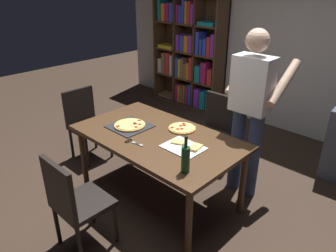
{
  "coord_description": "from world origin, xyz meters",
  "views": [
    {
      "loc": [
        2.0,
        -1.94,
        2.15
      ],
      "look_at": [
        0.0,
        0.15,
        0.8
      ],
      "focal_mm": 33.93,
      "sensor_mm": 36.0,
      "label": 1
    }
  ],
  "objects_px": {
    "bookshelf": "(189,55)",
    "kitchen_scissors": "(132,142)",
    "dining_table": "(158,142)",
    "chair_left_end": "(85,120)",
    "pepperoni_pizza_on_tray": "(130,125)",
    "chair_far_side": "(215,127)",
    "chair_near_camera": "(73,200)",
    "second_pizza_plain": "(182,128)",
    "person_serving_pizza": "(251,106)",
    "wine_bottle": "(186,159)"
  },
  "relations": [
    {
      "from": "bookshelf",
      "to": "kitchen_scissors",
      "type": "bearing_deg",
      "value": -59.92
    },
    {
      "from": "dining_table",
      "to": "chair_left_end",
      "type": "xyz_separation_m",
      "value": [
        -1.32,
        0.0,
        -0.17
      ]
    },
    {
      "from": "pepperoni_pizza_on_tray",
      "to": "kitchen_scissors",
      "type": "bearing_deg",
      "value": -37.5
    },
    {
      "from": "kitchen_scissors",
      "to": "dining_table",
      "type": "bearing_deg",
      "value": 75.53
    },
    {
      "from": "chair_far_side",
      "to": "bookshelf",
      "type": "relative_size",
      "value": 0.46
    },
    {
      "from": "chair_near_camera",
      "to": "second_pizza_plain",
      "type": "bearing_deg",
      "value": 86.15
    },
    {
      "from": "dining_table",
      "to": "kitchen_scissors",
      "type": "xyz_separation_m",
      "value": [
        -0.07,
        -0.27,
        0.08
      ]
    },
    {
      "from": "second_pizza_plain",
      "to": "chair_left_end",
      "type": "bearing_deg",
      "value": -169.12
    },
    {
      "from": "chair_left_end",
      "to": "bookshelf",
      "type": "height_order",
      "value": "bookshelf"
    },
    {
      "from": "chair_far_side",
      "to": "second_pizza_plain",
      "type": "height_order",
      "value": "chair_far_side"
    },
    {
      "from": "person_serving_pizza",
      "to": "kitchen_scissors",
      "type": "bearing_deg",
      "value": -121.86
    },
    {
      "from": "bookshelf",
      "to": "pepperoni_pizza_on_tray",
      "type": "bearing_deg",
      "value": -62.7
    },
    {
      "from": "dining_table",
      "to": "pepperoni_pizza_on_tray",
      "type": "height_order",
      "value": "pepperoni_pizza_on_tray"
    },
    {
      "from": "pepperoni_pizza_on_tray",
      "to": "second_pizza_plain",
      "type": "relative_size",
      "value": 1.37
    },
    {
      "from": "bookshelf",
      "to": "second_pizza_plain",
      "type": "relative_size",
      "value": 6.99
    },
    {
      "from": "chair_far_side",
      "to": "person_serving_pizza",
      "type": "height_order",
      "value": "person_serving_pizza"
    },
    {
      "from": "pepperoni_pizza_on_tray",
      "to": "wine_bottle",
      "type": "xyz_separation_m",
      "value": [
        0.97,
        -0.24,
        0.1
      ]
    },
    {
      "from": "bookshelf",
      "to": "dining_table",
      "type": "bearing_deg",
      "value": -55.96
    },
    {
      "from": "bookshelf",
      "to": "pepperoni_pizza_on_tray",
      "type": "distance_m",
      "value": 2.74
    },
    {
      "from": "dining_table",
      "to": "chair_far_side",
      "type": "height_order",
      "value": "chair_far_side"
    },
    {
      "from": "chair_near_camera",
      "to": "wine_bottle",
      "type": "distance_m",
      "value": 0.98
    },
    {
      "from": "bookshelf",
      "to": "kitchen_scissors",
      "type": "height_order",
      "value": "bookshelf"
    },
    {
      "from": "chair_near_camera",
      "to": "pepperoni_pizza_on_tray",
      "type": "relative_size",
      "value": 2.35
    },
    {
      "from": "bookshelf",
      "to": "second_pizza_plain",
      "type": "distance_m",
      "value": 2.7
    },
    {
      "from": "bookshelf",
      "to": "wine_bottle",
      "type": "relative_size",
      "value": 6.17
    },
    {
      "from": "dining_table",
      "to": "second_pizza_plain",
      "type": "relative_size",
      "value": 6.01
    },
    {
      "from": "wine_bottle",
      "to": "bookshelf",
      "type": "bearing_deg",
      "value": 129.75
    },
    {
      "from": "chair_far_side",
      "to": "wine_bottle",
      "type": "xyz_separation_m",
      "value": [
        0.62,
        -1.27,
        0.36
      ]
    },
    {
      "from": "chair_far_side",
      "to": "bookshelf",
      "type": "distance_m",
      "value": 2.17
    },
    {
      "from": "dining_table",
      "to": "chair_near_camera",
      "type": "bearing_deg",
      "value": -90.0
    },
    {
      "from": "chair_near_camera",
      "to": "person_serving_pizza",
      "type": "bearing_deg",
      "value": 71.81
    },
    {
      "from": "bookshelf",
      "to": "pepperoni_pizza_on_tray",
      "type": "xyz_separation_m",
      "value": [
        1.25,
        -2.43,
        -0.16
      ]
    },
    {
      "from": "dining_table",
      "to": "bookshelf",
      "type": "distance_m",
      "value": 2.87
    },
    {
      "from": "chair_left_end",
      "to": "person_serving_pizza",
      "type": "height_order",
      "value": "person_serving_pizza"
    },
    {
      "from": "chair_near_camera",
      "to": "person_serving_pizza",
      "type": "distance_m",
      "value": 1.87
    },
    {
      "from": "chair_left_end",
      "to": "wine_bottle",
      "type": "height_order",
      "value": "wine_bottle"
    },
    {
      "from": "dining_table",
      "to": "chair_left_end",
      "type": "height_order",
      "value": "chair_left_end"
    },
    {
      "from": "bookshelf",
      "to": "person_serving_pizza",
      "type": "distance_m",
      "value": 2.71
    },
    {
      "from": "chair_left_end",
      "to": "wine_bottle",
      "type": "bearing_deg",
      "value": -8.78
    },
    {
      "from": "bookshelf",
      "to": "pepperoni_pizza_on_tray",
      "type": "height_order",
      "value": "bookshelf"
    },
    {
      "from": "dining_table",
      "to": "pepperoni_pizza_on_tray",
      "type": "bearing_deg",
      "value": -170.2
    },
    {
      "from": "dining_table",
      "to": "bookshelf",
      "type": "xyz_separation_m",
      "value": [
        -1.6,
        2.37,
        0.25
      ]
    },
    {
      "from": "dining_table",
      "to": "person_serving_pizza",
      "type": "height_order",
      "value": "person_serving_pizza"
    },
    {
      "from": "chair_near_camera",
      "to": "pepperoni_pizza_on_tray",
      "type": "height_order",
      "value": "chair_near_camera"
    },
    {
      "from": "chair_far_side",
      "to": "kitchen_scissors",
      "type": "distance_m",
      "value": 1.27
    },
    {
      "from": "wine_bottle",
      "to": "kitchen_scissors",
      "type": "distance_m",
      "value": 0.7
    },
    {
      "from": "chair_far_side",
      "to": "kitchen_scissors",
      "type": "xyz_separation_m",
      "value": [
        -0.07,
        -1.24,
        0.24
      ]
    },
    {
      "from": "chair_near_camera",
      "to": "bookshelf",
      "type": "distance_m",
      "value": 3.73
    },
    {
      "from": "dining_table",
      "to": "chair_far_side",
      "type": "distance_m",
      "value": 0.98
    },
    {
      "from": "chair_near_camera",
      "to": "kitchen_scissors",
      "type": "bearing_deg",
      "value": 95.76
    }
  ]
}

